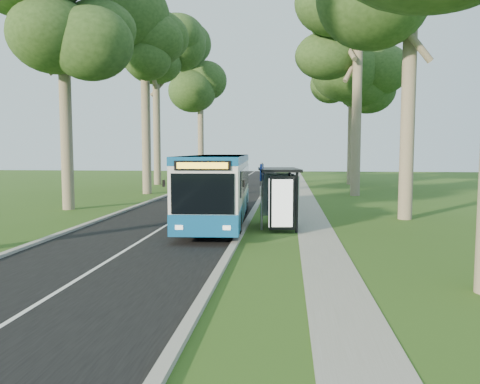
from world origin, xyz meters
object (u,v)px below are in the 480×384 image
(bus, at_px, (218,188))
(bus_shelter, at_px, (282,187))
(car_white, at_px, (190,176))
(car_silver, at_px, (200,174))
(litter_bin, at_px, (274,213))
(bus_stop_sign, at_px, (262,189))

(bus, relative_size, bus_shelter, 3.74)
(car_white, bearing_deg, bus, -71.66)
(car_white, distance_m, car_silver, 6.86)
(car_silver, bearing_deg, litter_bin, -88.65)
(bus, bearing_deg, bus_stop_sign, -48.07)
(bus_stop_sign, height_order, car_silver, bus_stop_sign)
(bus_stop_sign, relative_size, car_white, 0.62)
(bus_stop_sign, height_order, bus_shelter, bus_stop_sign)
(bus_stop_sign, height_order, car_white, bus_stop_sign)
(bus, bearing_deg, bus_shelter, -35.05)
(bus, height_order, car_white, bus)
(bus, distance_m, car_white, 25.65)
(car_white, bearing_deg, bus_stop_sign, -68.59)
(bus_stop_sign, bearing_deg, car_white, 121.44)
(car_silver, bearing_deg, bus_shelter, -88.67)
(litter_bin, bearing_deg, bus, 166.60)
(bus_stop_sign, relative_size, bus_shelter, 0.89)
(bus, bearing_deg, car_white, 101.71)
(bus_stop_sign, relative_size, litter_bin, 2.66)
(litter_bin, relative_size, car_white, 0.23)
(bus_shelter, bearing_deg, car_white, 102.99)
(litter_bin, distance_m, car_silver, 33.63)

